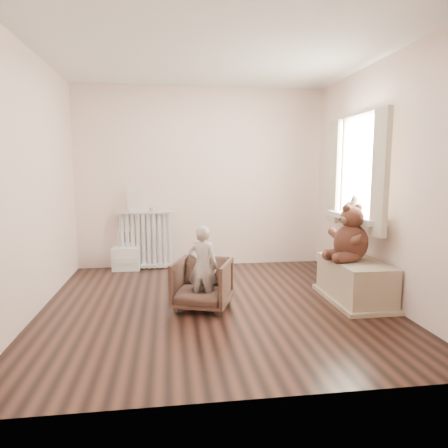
{
  "coord_description": "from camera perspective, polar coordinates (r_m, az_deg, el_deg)",
  "views": [
    {
      "loc": [
        -0.48,
        -4.08,
        1.43
      ],
      "look_at": [
        0.15,
        0.45,
        0.8
      ],
      "focal_mm": 32.0,
      "sensor_mm": 36.0,
      "label": 1
    }
  ],
  "objects": [
    {
      "name": "toy_vanity",
      "position": [
        5.88,
        -13.83,
        -3.71
      ],
      "size": [
        0.38,
        0.27,
        0.6
      ],
      "primitive_type": "cube",
      "color": "silver",
      "rests_on": "floor"
    },
    {
      "name": "plush_cat",
      "position": [
        4.94,
        17.81,
        2.47
      ],
      "size": [
        0.18,
        0.28,
        0.23
      ],
      "primitive_type": null,
      "rotation": [
        0.0,
        0.0,
        0.06
      ],
      "color": "gray",
      "rests_on": "window_sill"
    },
    {
      "name": "floor",
      "position": [
        4.35,
        -1.17,
        -11.36
      ],
      "size": [
        3.6,
        3.6,
        0.01
      ],
      "primitive_type": "cube",
      "color": "black",
      "rests_on": "ground"
    },
    {
      "name": "right_wall",
      "position": [
        4.67,
        21.4,
        5.71
      ],
      "size": [
        0.02,
        3.6,
        2.6
      ],
      "primitive_type": "cube",
      "color": "white",
      "rests_on": "ground"
    },
    {
      "name": "window",
      "position": [
        4.92,
        19.36,
        7.64
      ],
      "size": [
        0.03,
        0.9,
        1.1
      ],
      "primitive_type": "cube",
      "color": "white",
      "rests_on": "right_wall"
    },
    {
      "name": "curtain_left",
      "position": [
        4.36,
        21.46,
        6.78
      ],
      "size": [
        0.06,
        0.26,
        1.3
      ],
      "primitive_type": "cube",
      "color": "beige",
      "rests_on": "right_wall"
    },
    {
      "name": "armchair",
      "position": [
        4.17,
        -3.11,
        -8.52
      ],
      "size": [
        0.71,
        0.72,
        0.51
      ],
      "primitive_type": "imported",
      "rotation": [
        0.0,
        0.0,
        -0.35
      ],
      "color": "#50352A",
      "rests_on": "floor"
    },
    {
      "name": "front_wall",
      "position": [
        2.33,
        3.93,
        4.61
      ],
      "size": [
        3.6,
        0.02,
        2.6
      ],
      "primitive_type": "cube",
      "color": "white",
      "rests_on": "ground"
    },
    {
      "name": "teddy_bear",
      "position": [
        4.54,
        17.69,
        -2.17
      ],
      "size": [
        0.56,
        0.48,
        0.6
      ],
      "primitive_type": null,
      "rotation": [
        0.0,
        0.0,
        0.24
      ],
      "color": "#3C1E14",
      "rests_on": "toy_bench"
    },
    {
      "name": "tin_a",
      "position": [
        5.79,
        -10.16,
        2.09
      ],
      "size": [
        0.09,
        0.09,
        0.05
      ],
      "primitive_type": "cylinder",
      "color": "#A59E8C",
      "rests_on": "radiator"
    },
    {
      "name": "back_wall",
      "position": [
        5.9,
        -3.26,
        6.58
      ],
      "size": [
        3.6,
        0.02,
        2.6
      ],
      "primitive_type": "cube",
      "color": "white",
      "rests_on": "ground"
    },
    {
      "name": "ceiling",
      "position": [
        4.27,
        -1.28,
        23.75
      ],
      "size": [
        3.6,
        3.6,
        0.01
      ],
      "primitive_type": "cube",
      "color": "white",
      "rests_on": "ground"
    },
    {
      "name": "child",
      "position": [
        4.07,
        -3.07,
        -6.12
      ],
      "size": [
        0.36,
        0.3,
        0.86
      ],
      "primitive_type": "imported",
      "rotation": [
        0.0,
        0.0,
        2.79
      ],
      "color": "beige",
      "rests_on": "armchair"
    },
    {
      "name": "left_wall",
      "position": [
        4.29,
        -25.96,
        5.32
      ],
      "size": [
        0.02,
        3.6,
        2.6
      ],
      "primitive_type": "cube",
      "color": "white",
      "rests_on": "ground"
    },
    {
      "name": "toy_bench",
      "position": [
        4.63,
        18.2,
        -7.98
      ],
      "size": [
        0.51,
        0.95,
        0.45
      ],
      "primitive_type": "cube",
      "color": "#BAAB8A",
      "rests_on": "floor"
    },
    {
      "name": "paper_doll",
      "position": [
        5.8,
        -12.68,
        3.41
      ],
      "size": [
        0.2,
        0.02,
        0.33
      ],
      "primitive_type": "cube",
      "color": "beige",
      "rests_on": "radiator"
    },
    {
      "name": "radiator",
      "position": [
        5.86,
        -11.07,
        -2.52
      ],
      "size": [
        0.79,
        0.15,
        0.84
      ],
      "primitive_type": "cube",
      "color": "silver",
      "rests_on": "floor"
    },
    {
      "name": "curtain_right",
      "position": [
        5.39,
        15.5,
        7.14
      ],
      "size": [
        0.06,
        0.26,
        1.3
      ],
      "primitive_type": "cube",
      "color": "beige",
      "rests_on": "right_wall"
    },
    {
      "name": "window_sill",
      "position": [
        4.91,
        18.12,
        0.9
      ],
      "size": [
        0.22,
        1.1,
        0.06
      ],
      "primitive_type": "cube",
      "color": "silver",
      "rests_on": "right_wall"
    }
  ]
}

